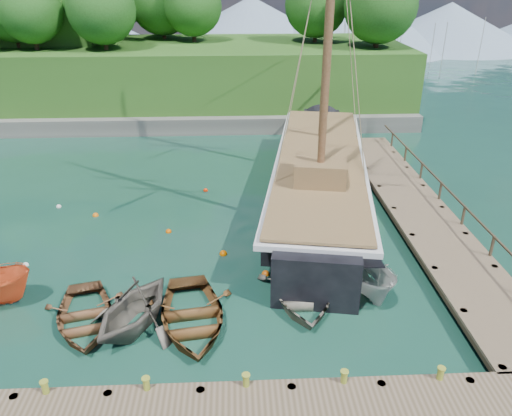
# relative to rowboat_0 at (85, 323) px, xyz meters

# --- Properties ---
(ground) EXTENTS (160.00, 160.00, 0.00)m
(ground) POSITION_rel_rowboat_0_xyz_m (3.96, 1.13, 0.00)
(ground) COLOR #163729
(ground) RESTS_ON ground
(dock_east) EXTENTS (3.20, 24.00, 1.10)m
(dock_east) POSITION_rel_rowboat_0_xyz_m (15.46, 8.13, 0.43)
(dock_east) COLOR brown
(dock_east) RESTS_ON ground
(bollard_0) EXTENTS (0.26, 0.26, 0.45)m
(bollard_0) POSITION_rel_rowboat_0_xyz_m (-0.04, -3.97, 0.00)
(bollard_0) COLOR olive
(bollard_0) RESTS_ON ground
(bollard_1) EXTENTS (0.26, 0.26, 0.45)m
(bollard_1) POSITION_rel_rowboat_0_xyz_m (2.96, -3.97, 0.00)
(bollard_1) COLOR olive
(bollard_1) RESTS_ON ground
(bollard_2) EXTENTS (0.26, 0.26, 0.45)m
(bollard_2) POSITION_rel_rowboat_0_xyz_m (5.96, -3.97, 0.00)
(bollard_2) COLOR olive
(bollard_2) RESTS_ON ground
(bollard_3) EXTENTS (0.26, 0.26, 0.45)m
(bollard_3) POSITION_rel_rowboat_0_xyz_m (8.96, -3.97, 0.00)
(bollard_3) COLOR olive
(bollard_3) RESTS_ON ground
(bollard_4) EXTENTS (0.26, 0.26, 0.45)m
(bollard_4) POSITION_rel_rowboat_0_xyz_m (11.96, -3.97, 0.00)
(bollard_4) COLOR olive
(bollard_4) RESTS_ON ground
(rowboat_0) EXTENTS (4.05, 4.95, 0.89)m
(rowboat_0) POSITION_rel_rowboat_0_xyz_m (0.00, 0.00, 0.00)
(rowboat_0) COLOR brown
(rowboat_0) RESTS_ON ground
(rowboat_1) EXTENTS (4.93, 5.19, 2.14)m
(rowboat_1) POSITION_rel_rowboat_0_xyz_m (1.94, -0.32, 0.00)
(rowboat_1) COLOR #5D574E
(rowboat_1) RESTS_ON ground
(rowboat_2) EXTENTS (4.28, 5.46, 1.03)m
(rowboat_2) POSITION_rel_rowboat_0_xyz_m (4.02, -0.25, 0.00)
(rowboat_2) COLOR #563619
(rowboat_2) RESTS_ON ground
(rowboat_3) EXTENTS (3.48, 4.82, 0.99)m
(rowboat_3) POSITION_rel_rowboat_0_xyz_m (8.34, 1.16, 0.00)
(rowboat_3) COLOR #646053
(rowboat_3) RESTS_ON ground
(cabin_boat_white) EXTENTS (2.52, 4.70, 1.72)m
(cabin_boat_white) POSITION_rel_rowboat_0_xyz_m (10.96, 1.87, 0.00)
(cabin_boat_white) COLOR beige
(cabin_boat_white) RESTS_ON ground
(schooner) EXTENTS (8.27, 27.17, 19.97)m
(schooner) POSITION_rel_rowboat_0_xyz_m (10.52, 10.65, 1.11)
(schooner) COLOR black
(schooner) RESTS_ON ground
(mooring_buoy_0) EXTENTS (0.27, 0.27, 0.27)m
(mooring_buoy_0) POSITION_rel_rowboat_0_xyz_m (-3.74, 4.23, 0.00)
(mooring_buoy_0) COLOR white
(mooring_buoy_0) RESTS_ON ground
(mooring_buoy_1) EXTENTS (0.29, 0.29, 0.29)m
(mooring_buoy_1) POSITION_rel_rowboat_0_xyz_m (2.34, 7.10, 0.00)
(mooring_buoy_1) COLOR #D35300
(mooring_buoy_1) RESTS_ON ground
(mooring_buoy_2) EXTENTS (0.36, 0.36, 0.36)m
(mooring_buoy_2) POSITION_rel_rowboat_0_xyz_m (5.14, 4.78, 0.00)
(mooring_buoy_2) COLOR #DA5E00
(mooring_buoy_2) RESTS_ON ground
(mooring_buoy_3) EXTENTS (0.28, 0.28, 0.28)m
(mooring_buoy_3) POSITION_rel_rowboat_0_xyz_m (7.72, 8.36, 0.00)
(mooring_buoy_3) COLOR white
(mooring_buoy_3) RESTS_ON ground
(mooring_buoy_4) EXTENTS (0.32, 0.32, 0.32)m
(mooring_buoy_4) POSITION_rel_rowboat_0_xyz_m (-1.80, 9.12, 0.00)
(mooring_buoy_4) COLOR orange
(mooring_buoy_4) RESTS_ON ground
(mooring_buoy_5) EXTENTS (0.27, 0.27, 0.27)m
(mooring_buoy_5) POSITION_rel_rowboat_0_xyz_m (3.99, 12.20, 0.00)
(mooring_buoy_5) COLOR red
(mooring_buoy_5) RESTS_ON ground
(mooring_buoy_6) EXTENTS (0.28, 0.28, 0.28)m
(mooring_buoy_6) POSITION_rel_rowboat_0_xyz_m (-4.12, 10.33, 0.00)
(mooring_buoy_6) COLOR silver
(mooring_buoy_6) RESTS_ON ground
(mooring_buoy_7) EXTENTS (0.35, 0.35, 0.35)m
(mooring_buoy_7) POSITION_rel_rowboat_0_xyz_m (7.00, 2.99, 0.00)
(mooring_buoy_7) COLOR #E15F0D
(mooring_buoy_7) RESTS_ON ground
(headland) EXTENTS (51.00, 19.31, 12.90)m
(headland) POSITION_rel_rowboat_0_xyz_m (-8.92, 32.50, 5.54)
(headland) COLOR #474744
(headland) RESTS_ON ground
(distant_ridge) EXTENTS (117.00, 40.00, 10.00)m
(distant_ridge) POSITION_rel_rowboat_0_xyz_m (8.26, 71.13, 4.35)
(distant_ridge) COLOR #728CA5
(distant_ridge) RESTS_ON ground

